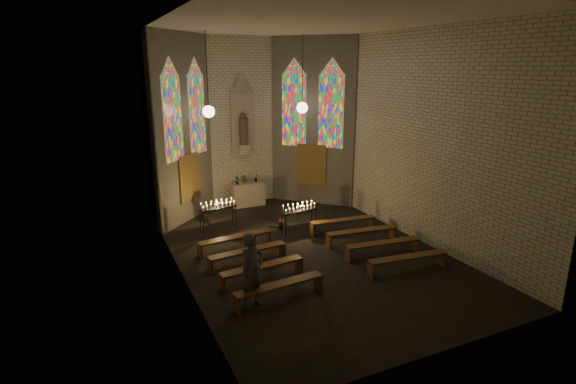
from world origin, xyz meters
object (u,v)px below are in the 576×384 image
object	(u,v)px
aisle_flower_pot	(281,224)
votive_stand_right	(299,209)
visitor	(252,270)
votive_stand_left	(218,206)
altar	(248,194)

from	to	relation	value
aisle_flower_pot	votive_stand_right	world-z (taller)	votive_stand_right
votive_stand_right	visitor	distance (m)	5.30
aisle_flower_pot	votive_stand_left	distance (m)	2.39
altar	aisle_flower_pot	size ratio (longest dim) A/B	3.63
aisle_flower_pot	visitor	xyz separation A→B (m)	(-2.86, -4.74, 0.76)
aisle_flower_pot	visitor	size ratio (longest dim) A/B	0.20
aisle_flower_pot	visitor	bearing A→B (deg)	-121.09
altar	visitor	world-z (taller)	visitor
votive_stand_right	visitor	size ratio (longest dim) A/B	0.75
aisle_flower_pot	votive_stand_left	world-z (taller)	votive_stand_left
altar	votive_stand_right	world-z (taller)	votive_stand_right
altar	votive_stand_left	distance (m)	3.07
visitor	votive_stand_left	bearing A→B (deg)	61.58
visitor	altar	bearing A→B (deg)	50.30
altar	visitor	size ratio (longest dim) A/B	0.73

